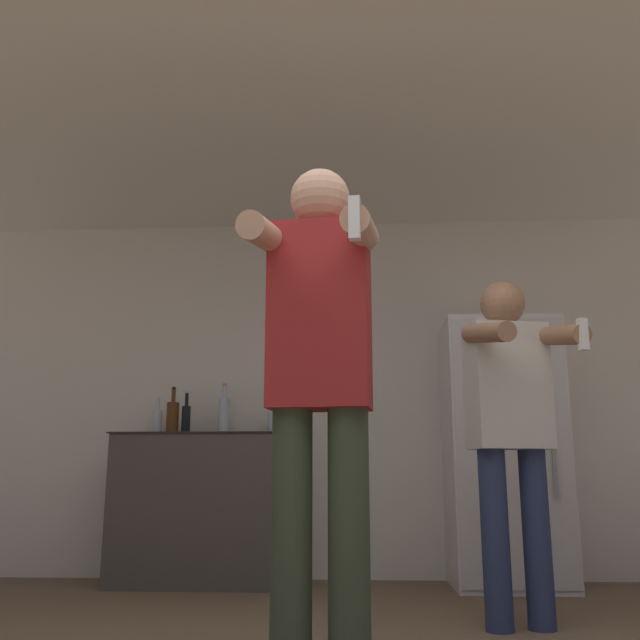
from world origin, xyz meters
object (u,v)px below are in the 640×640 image
at_px(bottle_tall_gin, 157,422).
at_px(person_woman_foreground, 319,373).
at_px(bottle_red_label, 224,415).
at_px(bottle_short_whiskey, 173,417).
at_px(bottle_clear_vodka, 186,418).
at_px(person_man_side, 511,415).
at_px(refrigerator, 503,451).
at_px(bottle_dark_rum, 274,417).

height_order(bottle_tall_gin, person_woman_foreground, person_woman_foreground).
xyz_separation_m(bottle_red_label, person_woman_foreground, (0.79, -2.39, -0.08)).
bearing_deg(bottle_short_whiskey, person_woman_foreground, -64.31).
bearing_deg(bottle_short_whiskey, bottle_clear_vodka, -0.00).
height_order(bottle_clear_vodka, bottle_short_whiskey, bottle_short_whiskey).
relative_size(person_woman_foreground, person_man_side, 1.11).
distance_m(refrigerator, bottle_clear_vodka, 2.14).
xyz_separation_m(refrigerator, bottle_clear_vodka, (-2.12, 0.10, 0.23)).
distance_m(person_woman_foreground, person_man_side, 1.29).
bearing_deg(refrigerator, bottle_dark_rum, 176.26).
relative_size(bottle_clear_vodka, person_woman_foreground, 0.17).
height_order(refrigerator, bottle_short_whiskey, refrigerator).
relative_size(refrigerator, bottle_red_label, 4.71).
bearing_deg(person_woman_foreground, bottle_red_label, 108.38).
xyz_separation_m(bottle_clear_vodka, person_man_side, (1.91, -1.43, -0.11)).
xyz_separation_m(refrigerator, bottle_short_whiskey, (-2.22, 0.10, 0.24)).
relative_size(refrigerator, bottle_short_whiskey, 5.04).
xyz_separation_m(bottle_red_label, bottle_dark_rum, (0.35, 0.00, -0.02)).
xyz_separation_m(bottle_dark_rum, person_man_side, (1.30, -1.43, -0.12)).
bearing_deg(bottle_short_whiskey, person_man_side, -35.46).
xyz_separation_m(refrigerator, person_woman_foreground, (-1.07, -2.29, 0.18)).
distance_m(bottle_clear_vodka, bottle_dark_rum, 0.61).
distance_m(bottle_clear_vodka, bottle_tall_gin, 0.20).
bearing_deg(bottle_dark_rum, bottle_red_label, 180.00).
distance_m(bottle_tall_gin, bottle_dark_rum, 0.81).
bearing_deg(bottle_short_whiskey, bottle_dark_rum, -0.00).
distance_m(bottle_short_whiskey, bottle_tall_gin, 0.11).
relative_size(refrigerator, bottle_clear_vodka, 5.53).
xyz_separation_m(bottle_clear_vodka, bottle_short_whiskey, (-0.09, 0.00, 0.01)).
relative_size(bottle_short_whiskey, bottle_dark_rum, 1.12).
height_order(refrigerator, bottle_dark_rum, refrigerator).
xyz_separation_m(person_woman_foreground, person_man_side, (0.85, 0.96, -0.06)).
distance_m(bottle_clear_vodka, person_man_side, 2.39).
distance_m(bottle_red_label, bottle_short_whiskey, 0.36).
xyz_separation_m(bottle_clear_vodka, bottle_tall_gin, (-0.20, -0.00, -0.02)).
height_order(bottle_short_whiskey, person_woman_foreground, person_woman_foreground).
xyz_separation_m(bottle_red_label, bottle_short_whiskey, (-0.36, 0.00, -0.02)).
relative_size(bottle_clear_vodka, bottle_tall_gin, 1.18).
distance_m(bottle_red_label, bottle_tall_gin, 0.46).
bearing_deg(bottle_tall_gin, bottle_clear_vodka, 0.00).
bearing_deg(refrigerator, bottle_tall_gin, 177.56).
height_order(bottle_tall_gin, person_man_side, person_man_side).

